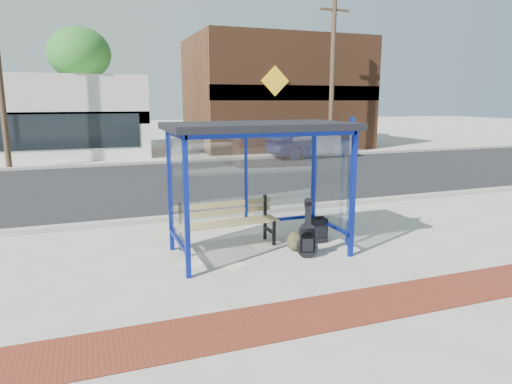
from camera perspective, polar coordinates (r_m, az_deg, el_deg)
name	(u,v)px	position (r m, az deg, el deg)	size (l,w,h in m)	color
ground	(259,253)	(8.62, 0.41, -7.61)	(120.00, 120.00, 0.00)	#B2ADA0
brick_paver_strip	(327,312)	(6.43, 8.87, -14.58)	(60.00, 1.00, 0.01)	maroon
curb_near	(218,214)	(11.25, -4.80, -2.78)	(60.00, 0.25, 0.12)	gray
street_asphalt	(179,182)	(16.14, -9.65, 1.21)	(60.00, 10.00, 0.00)	black
curb_far	(157,162)	(21.11, -12.24, 3.65)	(60.00, 0.25, 0.12)	gray
far_sidewalk	(152,159)	(22.98, -12.91, 4.09)	(60.00, 4.00, 0.01)	#B2ADA0
bus_shelter	(258,142)	(8.25, 0.26, 6.27)	(3.30, 1.80, 2.42)	navy
storefront_brown	(275,94)	(28.30, 2.44, 12.17)	(10.00, 7.08, 6.40)	#59331E
tree_mid	(79,54)	(29.75, -21.21, 15.75)	(3.60, 3.60, 7.03)	#4C3826
tree_right	(316,62)	(33.48, 7.47, 15.82)	(3.60, 3.60, 7.03)	#4C3826
utility_pole_east	(332,74)	(24.18, 9.52, 14.32)	(1.60, 0.24, 8.00)	#4C3826
bench	(227,220)	(8.85, -3.67, -3.55)	(2.00, 0.59, 0.93)	black
guitar_bag	(307,237)	(8.31, 6.45, -5.66)	(0.39, 0.22, 1.04)	black
suitcase	(319,230)	(9.25, 7.86, -4.77)	(0.32, 0.21, 0.54)	black
backpack	(295,242)	(8.72, 4.87, -6.25)	(0.36, 0.34, 0.36)	#31301B
sign_post	(351,175)	(8.91, 11.79, 2.10)	(0.12, 0.31, 2.50)	navy
newspaper_a	(193,264)	(8.15, -7.92, -8.85)	(0.36, 0.29, 0.01)	white
newspaper_b	(235,266)	(7.98, -2.64, -9.20)	(0.37, 0.30, 0.01)	white
newspaper_c	(262,246)	(9.03, 0.75, -6.71)	(0.43, 0.34, 0.01)	white
parked_car	(311,143)	(23.00, 6.93, 6.11)	(1.54, 4.41, 1.45)	#181D43
fire_hydrant	(348,146)	(25.43, 11.39, 5.64)	(0.30, 0.20, 0.66)	red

